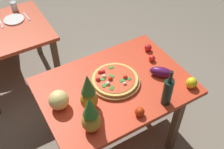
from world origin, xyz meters
TOP-DOWN VIEW (x-y plane):
  - ground_plane at (0.00, 0.00)m, footprint 10.00×10.00m
  - display_table at (0.00, 0.00)m, footprint 1.26×0.90m
  - background_table at (-0.60, 1.28)m, footprint 0.90×0.86m
  - pizza_board at (0.02, 0.03)m, footprint 0.43×0.43m
  - pizza at (0.01, 0.03)m, footprint 0.39×0.39m
  - wine_bottle at (0.25, -0.36)m, footprint 0.08×0.08m
  - pineapple_left at (-0.37, -0.29)m, footprint 0.14×0.14m
  - pineapple_right at (-0.29, -0.10)m, footprint 0.13×0.13m
  - melon at (-0.49, 0.02)m, footprint 0.16×0.16m
  - bell_pepper at (0.53, -0.34)m, footprint 0.09×0.09m
  - eggplant at (0.40, -0.11)m, footprint 0.20×0.21m
  - tomato_beside_pepper at (0.50, 0.23)m, footprint 0.07×0.07m
  - tomato_by_bottle at (0.45, 0.09)m, footprint 0.06×0.06m
  - tomato_near_board at (-0.00, -0.36)m, footprint 0.08×0.08m
  - drinking_glass_water at (-0.39, 1.59)m, footprint 0.07×0.07m
  - dinner_plate at (-0.46, 1.40)m, footprint 0.22×0.22m
  - fork_utensil at (-0.60, 1.40)m, footprint 0.02×0.18m
  - knife_utensil at (-0.32, 1.40)m, footprint 0.03×0.18m

SIDE VIEW (x-z plane):
  - ground_plane at x=0.00m, z-range 0.00..0.00m
  - background_table at x=-0.60m, z-range 0.27..1.03m
  - display_table at x=0.00m, z-range 0.29..1.06m
  - fork_utensil at x=-0.60m, z-range 0.77..0.77m
  - knife_utensil at x=-0.32m, z-range 0.77..0.77m
  - dinner_plate at x=-0.46m, z-range 0.77..0.78m
  - pizza_board at x=0.02m, z-range 0.77..0.79m
  - tomato_by_bottle at x=0.45m, z-range 0.77..0.83m
  - tomato_beside_pepper at x=0.50m, z-range 0.77..0.84m
  - tomato_near_board at x=0.00m, z-range 0.77..0.84m
  - pizza at x=0.01m, z-range 0.78..0.83m
  - eggplant at x=0.40m, z-range 0.77..0.86m
  - bell_pepper at x=0.53m, z-range 0.76..0.86m
  - drinking_glass_water at x=-0.39m, z-range 0.77..0.87m
  - melon at x=-0.49m, z-range 0.77..0.92m
  - wine_bottle at x=0.25m, z-range 0.72..1.06m
  - pineapple_left at x=-0.37m, z-range 0.75..1.09m
  - pineapple_right at x=-0.29m, z-range 0.75..1.10m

